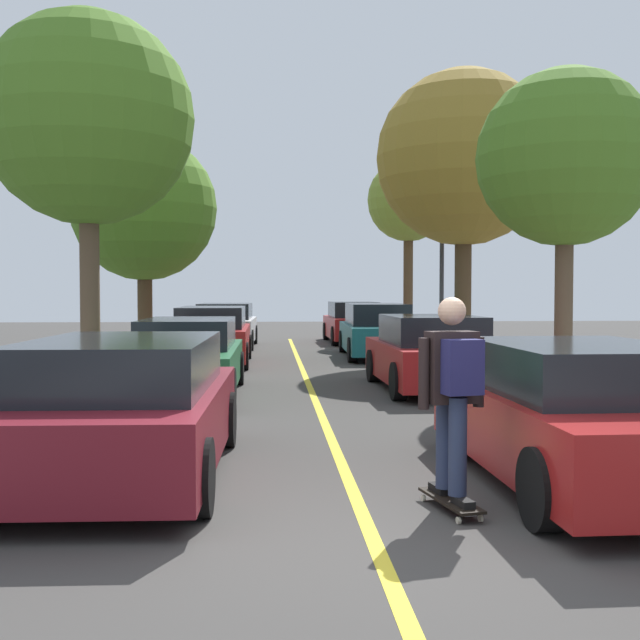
{
  "coord_description": "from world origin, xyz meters",
  "views": [
    {
      "loc": [
        -0.75,
        -5.64,
        1.82
      ],
      "look_at": [
        0.22,
        9.39,
        1.25
      ],
      "focal_mm": 43.83,
      "sensor_mm": 36.0,
      "label": 1
    }
  ],
  "objects_px": {
    "streetlamp": "(442,246)",
    "parked_car_right_farthest": "(353,323)",
    "skateboard": "(451,501)",
    "parked_car_right_far": "(377,331)",
    "parked_car_left_nearest": "(124,408)",
    "street_tree_left_nearest": "(88,120)",
    "street_tree_right_nearest": "(565,159)",
    "parked_car_left_far": "(212,336)",
    "skateboarder": "(453,386)",
    "parked_car_right_near": "(430,354)",
    "street_tree_right_far": "(408,202)",
    "parked_car_left_near": "(187,358)",
    "parked_car_right_nearest": "(583,415)",
    "street_tree_right_near": "(464,159)",
    "parked_car_left_farthest": "(225,326)",
    "street_tree_left_near": "(144,209)"
  },
  "relations": [
    {
      "from": "streetlamp",
      "to": "parked_car_right_farthest",
      "type": "bearing_deg",
      "value": 105.8
    },
    {
      "from": "skateboard",
      "to": "parked_car_right_far",
      "type": "bearing_deg",
      "value": 84.49
    },
    {
      "from": "parked_car_left_nearest",
      "to": "streetlamp",
      "type": "xyz_separation_m",
      "value": [
        6.1,
        13.3,
        2.35
      ]
    },
    {
      "from": "street_tree_left_nearest",
      "to": "streetlamp",
      "type": "relative_size",
      "value": 1.4
    },
    {
      "from": "street_tree_left_nearest",
      "to": "skateboard",
      "type": "height_order",
      "value": "street_tree_left_nearest"
    },
    {
      "from": "parked_car_left_nearest",
      "to": "street_tree_right_nearest",
      "type": "distance_m",
      "value": 8.85
    },
    {
      "from": "parked_car_left_far",
      "to": "skateboarder",
      "type": "height_order",
      "value": "skateboarder"
    },
    {
      "from": "parked_car_right_near",
      "to": "street_tree_right_far",
      "type": "distance_m",
      "value": 14.39
    },
    {
      "from": "parked_car_left_near",
      "to": "street_tree_right_far",
      "type": "xyz_separation_m",
      "value": [
        6.36,
        14.05,
        4.34
      ]
    },
    {
      "from": "parked_car_left_near",
      "to": "street_tree_left_nearest",
      "type": "relative_size",
      "value": 0.66
    },
    {
      "from": "parked_car_left_nearest",
      "to": "parked_car_left_near",
      "type": "distance_m",
      "value": 5.89
    },
    {
      "from": "parked_car_left_nearest",
      "to": "skateboarder",
      "type": "bearing_deg",
      "value": -25.9
    },
    {
      "from": "parked_car_left_near",
      "to": "street_tree_right_far",
      "type": "relative_size",
      "value": 0.72
    },
    {
      "from": "skateboarder",
      "to": "parked_car_right_near",
      "type": "bearing_deg",
      "value": 79.6
    },
    {
      "from": "street_tree_right_far",
      "to": "parked_car_right_nearest",
      "type": "bearing_deg",
      "value": -95.61
    },
    {
      "from": "parked_car_right_farthest",
      "to": "parked_car_right_nearest",
      "type": "bearing_deg",
      "value": -90.0
    },
    {
      "from": "parked_car_left_nearest",
      "to": "parked_car_right_far",
      "type": "bearing_deg",
      "value": 72.16
    },
    {
      "from": "skateboard",
      "to": "street_tree_right_nearest",
      "type": "bearing_deg",
      "value": 62.18
    },
    {
      "from": "street_tree_left_nearest",
      "to": "street_tree_right_near",
      "type": "bearing_deg",
      "value": 28.13
    },
    {
      "from": "street_tree_left_nearest",
      "to": "street_tree_right_nearest",
      "type": "relative_size",
      "value": 1.29
    },
    {
      "from": "streetlamp",
      "to": "parked_car_left_farthest",
      "type": "bearing_deg",
      "value": 145.15
    },
    {
      "from": "parked_car_left_nearest",
      "to": "parked_car_right_far",
      "type": "distance_m",
      "value": 14.19
    },
    {
      "from": "parked_car_left_far",
      "to": "street_tree_left_near",
      "type": "height_order",
      "value": "street_tree_left_near"
    },
    {
      "from": "parked_car_left_nearest",
      "to": "parked_car_right_far",
      "type": "xyz_separation_m",
      "value": [
        4.35,
        13.5,
        0.04
      ]
    },
    {
      "from": "parked_car_right_far",
      "to": "parked_car_right_farthest",
      "type": "height_order",
      "value": "parked_car_right_far"
    },
    {
      "from": "parked_car_left_farthest",
      "to": "street_tree_left_near",
      "type": "xyz_separation_m",
      "value": [
        -2.02,
        -3.39,
        3.38
      ]
    },
    {
      "from": "parked_car_left_farthest",
      "to": "streetlamp",
      "type": "xyz_separation_m",
      "value": [
        6.1,
        -4.24,
        2.34
      ]
    },
    {
      "from": "parked_car_left_nearest",
      "to": "parked_car_left_far",
      "type": "relative_size",
      "value": 0.97
    },
    {
      "from": "parked_car_left_nearest",
      "to": "parked_car_left_far",
      "type": "height_order",
      "value": "parked_car_left_far"
    },
    {
      "from": "parked_car_right_near",
      "to": "skateboard",
      "type": "bearing_deg",
      "value": -100.49
    },
    {
      "from": "street_tree_right_nearest",
      "to": "street_tree_right_near",
      "type": "bearing_deg",
      "value": 90.0
    },
    {
      "from": "skateboarder",
      "to": "parked_car_right_farthest",
      "type": "bearing_deg",
      "value": 86.09
    },
    {
      "from": "street_tree_right_nearest",
      "to": "skateboard",
      "type": "height_order",
      "value": "street_tree_right_nearest"
    },
    {
      "from": "street_tree_left_nearest",
      "to": "parked_car_left_near",
      "type": "bearing_deg",
      "value": -39.27
    },
    {
      "from": "parked_car_right_near",
      "to": "parked_car_right_farthest",
      "type": "height_order",
      "value": "parked_car_right_farthest"
    },
    {
      "from": "street_tree_right_near",
      "to": "parked_car_right_far",
      "type": "bearing_deg",
      "value": 143.73
    },
    {
      "from": "parked_car_right_far",
      "to": "streetlamp",
      "type": "relative_size",
      "value": 0.95
    },
    {
      "from": "parked_car_right_nearest",
      "to": "street_tree_right_near",
      "type": "relative_size",
      "value": 0.56
    },
    {
      "from": "parked_car_left_farthest",
      "to": "parked_car_left_near",
      "type": "bearing_deg",
      "value": -90.0
    },
    {
      "from": "street_tree_left_near",
      "to": "street_tree_right_nearest",
      "type": "bearing_deg",
      "value": -47.02
    },
    {
      "from": "street_tree_right_far",
      "to": "streetlamp",
      "type": "height_order",
      "value": "street_tree_right_far"
    },
    {
      "from": "parked_car_left_far",
      "to": "parked_car_right_farthest",
      "type": "height_order",
      "value": "parked_car_right_farthest"
    },
    {
      "from": "parked_car_right_farthest",
      "to": "skateboard",
      "type": "bearing_deg",
      "value": -93.93
    },
    {
      "from": "parked_car_left_nearest",
      "to": "street_tree_right_far",
      "type": "height_order",
      "value": "street_tree_right_far"
    },
    {
      "from": "parked_car_left_near",
      "to": "street_tree_right_far",
      "type": "bearing_deg",
      "value": 65.64
    },
    {
      "from": "street_tree_right_nearest",
      "to": "parked_car_left_far",
      "type": "bearing_deg",
      "value": 134.1
    },
    {
      "from": "parked_car_left_far",
      "to": "street_tree_right_near",
      "type": "height_order",
      "value": "street_tree_right_near"
    },
    {
      "from": "parked_car_left_near",
      "to": "parked_car_right_near",
      "type": "distance_m",
      "value": 4.37
    },
    {
      "from": "street_tree_right_far",
      "to": "skateboard",
      "type": "distance_m",
      "value": 22.15
    },
    {
      "from": "street_tree_left_nearest",
      "to": "street_tree_right_near",
      "type": "xyz_separation_m",
      "value": [
        8.38,
        4.48,
        0.11
      ]
    }
  ]
}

